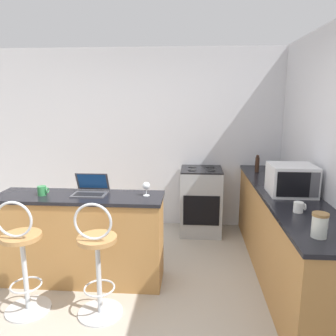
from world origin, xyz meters
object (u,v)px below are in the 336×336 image
bar_stool_near (23,259)px  wine_glass_tall (146,186)px  mug_white (299,207)px  mug_green (42,191)px  pepper_mill (257,164)px  microwave (291,180)px  stove_range (201,201)px  laptop (91,189)px  storage_jar (320,225)px  bar_stool_far (98,262)px

bar_stool_near → wine_glass_tall: size_ratio=7.56×
wine_glass_tall → mug_white: bearing=-15.8°
mug_green → mug_white: mug_green is taller
pepper_mill → wine_glass_tall: bearing=-137.9°
microwave → stove_range: bearing=126.8°
laptop → mug_green: (-0.47, -0.09, -0.01)m
laptop → pepper_mill: (1.90, 1.16, 0.06)m
wine_glass_tall → storage_jar: (1.35, -0.91, -0.01)m
bar_stool_far → mug_green: bearing=142.6°
bar_stool_far → stove_range: bearing=64.1°
bar_stool_near → bar_stool_far: 0.67m
mug_white → storage_jar: (-0.02, -0.52, 0.04)m
laptop → storage_jar: (1.93, -0.94, 0.04)m
pepper_mill → storage_jar: bearing=-89.0°
bar_stool_near → bar_stool_far: bearing=0.0°
bar_stool_near → microwave: size_ratio=2.42×
laptop → wine_glass_tall: (0.58, -0.03, 0.05)m
stove_range → bar_stool_near: bearing=-129.8°
laptop → mug_white: size_ratio=3.39×
bar_stool_far → stove_range: size_ratio=1.13×
pepper_mill → laptop: bearing=-148.6°
bar_stool_far → mug_green: 1.00m
bar_stool_near → microwave: 2.66m
bar_stool_far → storage_jar: 1.80m
mug_white → wine_glass_tall: (-1.37, 0.39, 0.05)m
bar_stool_near → mug_green: size_ratio=10.08×
bar_stool_far → mug_green: bar_stool_far is taller
storage_jar → mug_white: bearing=87.7°
stove_range → mug_white: bearing=-65.4°
microwave → stove_range: 1.58m
bar_stool_far → mug_white: bearing=6.9°
wine_glass_tall → bar_stool_far: bearing=-120.2°
bar_stool_far → storage_jar: storage_jar is taller
microwave → mug_green: 2.52m
storage_jar → microwave: bearing=84.2°
microwave → laptop: bearing=-176.4°
microwave → storage_jar: (-0.11, -1.07, -0.06)m
laptop → mug_white: bearing=-12.2°
bar_stool_far → microwave: size_ratio=2.42×
storage_jar → pepper_mill: bearing=91.0°
bar_stool_far → storage_jar: (1.70, -0.31, 0.51)m
bar_stool_near → storage_jar: size_ratio=6.01×
microwave → wine_glass_tall: size_ratio=3.12×
microwave → bar_stool_near: bearing=-163.0°
bar_stool_far → laptop: laptop is taller
stove_range → storage_jar: size_ratio=5.31×
stove_range → mug_green: (-1.64, -1.39, 0.51)m
microwave → mug_white: microwave is taller
pepper_mill → mug_white: bearing=-88.0°
mug_green → storage_jar: size_ratio=0.60×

